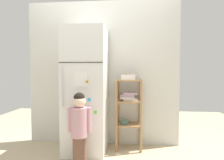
{
  "coord_description": "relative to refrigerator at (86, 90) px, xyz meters",
  "views": [
    {
      "loc": [
        0.46,
        -2.77,
        1.2
      ],
      "look_at": [
        0.19,
        0.02,
        1.06
      ],
      "focal_mm": 31.07,
      "sensor_mm": 36.0,
      "label": 1
    }
  ],
  "objects": [
    {
      "name": "fruit_bin",
      "position": [
        0.61,
        0.14,
        0.19
      ],
      "size": [
        0.21,
        0.15,
        0.08
      ],
      "color": "white",
      "rests_on": "pantry_shelf_unit"
    },
    {
      "name": "refrigerator",
      "position": [
        0.0,
        0.0,
        0.0
      ],
      "size": [
        0.6,
        0.64,
        1.81
      ],
      "color": "white",
      "rests_on": "ground"
    },
    {
      "name": "kitchen_wall_back",
      "position": [
        0.19,
        0.33,
        0.25
      ],
      "size": [
        2.44,
        0.03,
        2.31
      ],
      "primitive_type": "cube",
      "color": "silver",
      "rests_on": "ground"
    },
    {
      "name": "ground_plane",
      "position": [
        0.19,
        -0.02,
        -0.9
      ],
      "size": [
        6.0,
        6.0,
        0.0
      ],
      "primitive_type": "plane",
      "color": "tan"
    },
    {
      "name": "child_standing",
      "position": [
        0.02,
        -0.47,
        -0.34
      ],
      "size": [
        0.3,
        0.22,
        0.93
      ],
      "color": "brown",
      "rests_on": "ground"
    },
    {
      "name": "pantry_shelf_unit",
      "position": [
        0.62,
        0.15,
        -0.24
      ],
      "size": [
        0.39,
        0.31,
        1.06
      ],
      "color": "#9E7247",
      "rests_on": "ground"
    }
  ]
}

